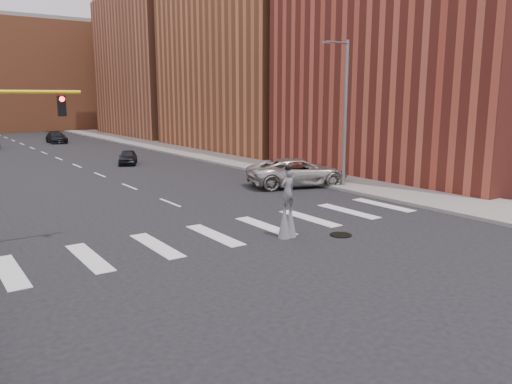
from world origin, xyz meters
name	(u,v)px	position (x,y,z in m)	size (l,w,h in m)	color
ground_plane	(254,236)	(0.00, 0.00, 0.00)	(160.00, 160.00, 0.00)	black
sidewalk_right	(213,156)	(12.50, 25.00, 0.09)	(5.00, 90.00, 0.18)	slate
manhole	(341,235)	(3.00, -2.00, 0.02)	(0.90, 0.90, 0.04)	black
building_near	(435,24)	(22.00, 8.00, 11.00)	(16.00, 20.00, 22.00)	maroon
building_mid	(264,38)	(22.00, 30.00, 12.00)	(16.00, 22.00, 24.00)	#A85935
building_far	(170,67)	(22.00, 54.00, 10.00)	(16.00, 22.00, 20.00)	#A35A3C
building_backdrop	(24,77)	(6.00, 78.00, 9.00)	(26.00, 14.00, 18.00)	#A85935
streetlight	(344,109)	(10.90, 6.00, 4.90)	(2.05, 0.20, 9.00)	slate
stilt_performer	(287,209)	(1.01, -0.95, 1.18)	(0.84, 0.54, 2.99)	#342014
suv_crossing	(298,172)	(9.00, 8.08, 0.90)	(2.98, 6.46, 1.80)	beige
car_near	(128,157)	(3.88, 24.53, 0.60)	(1.43, 3.55, 1.21)	black
car_far	(56,137)	(3.87, 49.12, 0.70)	(1.96, 4.81, 1.40)	black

